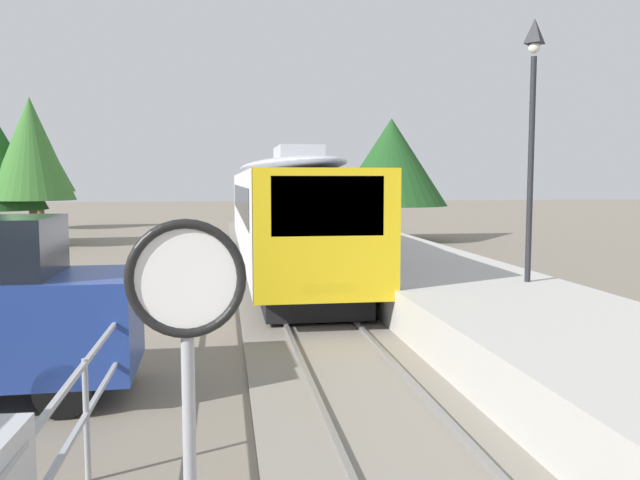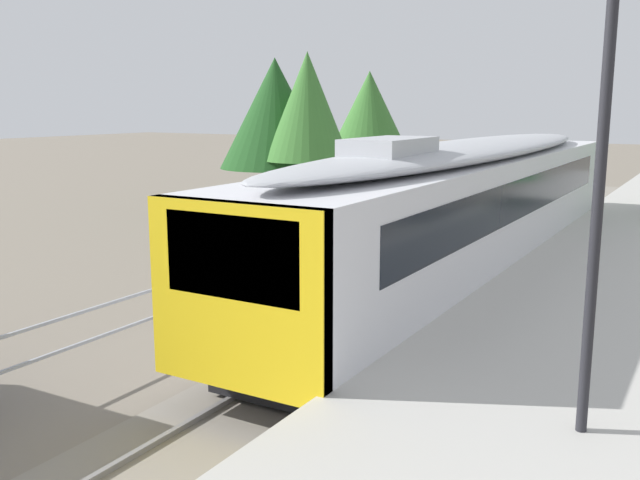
# 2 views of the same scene
# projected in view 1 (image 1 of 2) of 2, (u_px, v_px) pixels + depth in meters

# --- Properties ---
(ground_plane) EXTENTS (160.00, 160.00, 0.00)m
(ground_plane) POSITION_uv_depth(u_px,v_px,m) (182.00, 300.00, 16.37)
(ground_plane) COLOR slate
(track_rails) EXTENTS (3.20, 60.00, 0.14)m
(track_rails) POSITION_uv_depth(u_px,v_px,m) (300.00, 295.00, 16.81)
(track_rails) COLOR gray
(track_rails) RESTS_ON ground
(commuter_train) EXTENTS (2.82, 19.41, 3.74)m
(commuter_train) POSITION_uv_depth(u_px,v_px,m) (282.00, 206.00, 21.53)
(commuter_train) COLOR silver
(commuter_train) RESTS_ON track_rails
(station_platform) EXTENTS (3.90, 60.00, 0.90)m
(station_platform) POSITION_uv_depth(u_px,v_px,m) (421.00, 277.00, 17.25)
(station_platform) COLOR #B7B5AD
(station_platform) RESTS_ON ground
(platform_lamp_mid_platform) EXTENTS (0.34, 0.34, 5.35)m
(platform_lamp_mid_platform) POSITION_uv_depth(u_px,v_px,m) (533.00, 100.00, 13.15)
(platform_lamp_mid_platform) COLOR #232328
(platform_lamp_mid_platform) RESTS_ON station_platform
(speed_limit_sign) EXTENTS (0.61, 0.10, 2.81)m
(speed_limit_sign) POSITION_uv_depth(u_px,v_px,m) (187.00, 351.00, 3.31)
(speed_limit_sign) COLOR #9EA0A5
(speed_limit_sign) RESTS_ON ground
(carpark_fence) EXTENTS (0.06, 36.06, 1.25)m
(carpark_fence) POSITION_uv_depth(u_px,v_px,m) (86.00, 393.00, 6.39)
(carpark_fence) COLOR #9EA0A5
(carpark_fence) RESTS_ON ground
(tree_behind_station_far) EXTENTS (5.55, 5.55, 6.06)m
(tree_behind_station_far) POSITION_uv_depth(u_px,v_px,m) (391.00, 162.00, 31.89)
(tree_behind_station_far) COLOR brown
(tree_behind_station_far) RESTS_ON ground
(tree_distant_left) EXTENTS (4.14, 4.14, 6.50)m
(tree_distant_left) POSITION_uv_depth(u_px,v_px,m) (39.00, 158.00, 40.02)
(tree_distant_left) COLOR brown
(tree_distant_left) RESTS_ON ground
(tree_distant_centre) EXTENTS (3.76, 3.76, 6.76)m
(tree_distant_centre) POSITION_uv_depth(u_px,v_px,m) (31.00, 149.00, 29.19)
(tree_distant_centre) COLOR brown
(tree_distant_centre) RESTS_ON ground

